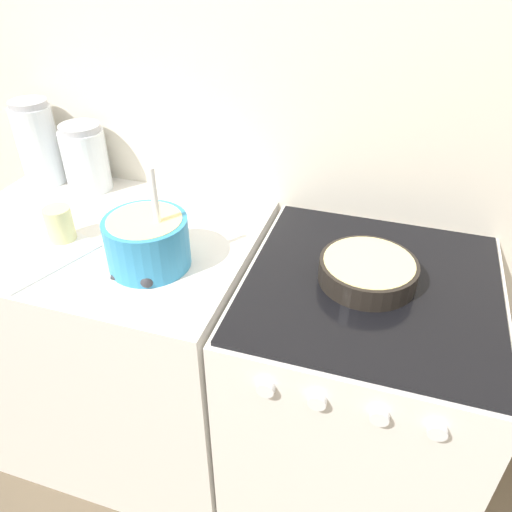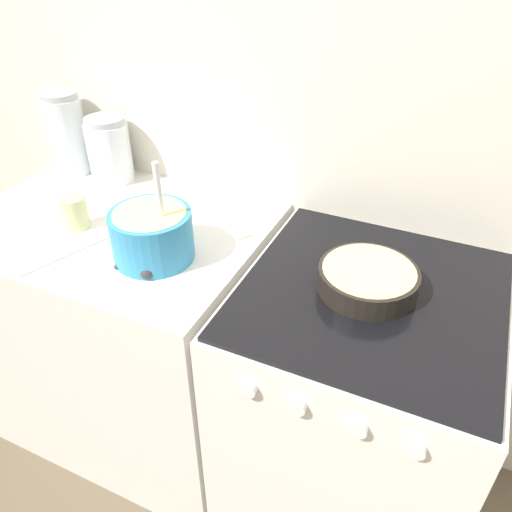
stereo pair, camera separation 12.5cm
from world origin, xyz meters
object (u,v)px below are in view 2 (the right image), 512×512
storage_jar_middle (110,154)px  tin_can (75,213)px  stove (352,408)px  baking_pan (368,279)px  mixing_bowl (152,232)px  storage_jar_left (68,139)px

storage_jar_middle → tin_can: 0.32m
stove → baking_pan: bearing=166.4°
stove → baking_pan: 0.47m
baking_pan → storage_jar_middle: size_ratio=1.11×
stove → mixing_bowl: (-0.57, -0.09, 0.52)m
mixing_bowl → baking_pan: bearing=10.2°
baking_pan → tin_can: (-0.84, -0.07, 0.02)m
storage_jar_left → storage_jar_middle: size_ratio=1.27×
baking_pan → tin_can: size_ratio=2.38×
stove → tin_can: 0.99m
tin_can → baking_pan: bearing=4.8°
stove → storage_jar_left: size_ratio=3.18×
storage_jar_middle → mixing_bowl: bearing=-40.3°
mixing_bowl → storage_jar_middle: (-0.39, 0.33, 0.02)m
mixing_bowl → storage_jar_middle: bearing=139.7°
mixing_bowl → storage_jar_left: size_ratio=1.01×
storage_jar_left → stove: bearing=-11.9°
baking_pan → tin_can: bearing=-175.2°
mixing_bowl → baking_pan: mixing_bowl is taller
baking_pan → storage_jar_middle: 0.97m
stove → storage_jar_left: (-1.13, 0.24, 0.56)m
stove → storage_jar_left: storage_jar_left is taller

